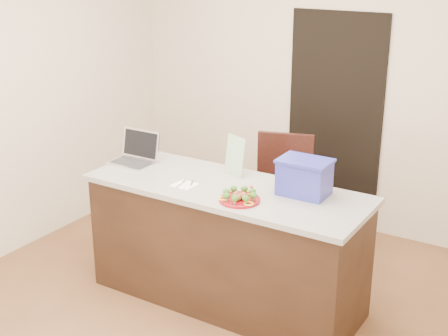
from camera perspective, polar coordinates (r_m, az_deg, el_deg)
The scene contains 16 objects.
ground at distance 4.66m, azimuth -1.46°, elevation -13.21°, with size 4.00×4.00×0.00m, color brown.
room_shell at distance 4.02m, azimuth -1.66°, elevation 6.59°, with size 4.00×4.00×4.00m.
doorway at distance 5.84m, azimuth 10.05°, elevation 4.17°, with size 0.90×0.02×2.00m, color black.
island at distance 4.61m, azimuth 0.21°, elevation -6.95°, with size 2.06×0.76×0.92m.
plate at distance 4.16m, azimuth 1.44°, elevation -2.91°, with size 0.28×0.28×0.02m.
meatballs at distance 4.15m, azimuth 1.43°, elevation -2.61°, with size 0.11×0.10×0.04m.
broccoli at distance 4.15m, azimuth 1.45°, elevation -2.35°, with size 0.23×0.23×0.04m.
pepper_rings at distance 4.16m, azimuth 1.44°, elevation -2.78°, with size 0.25×0.23×0.01m.
napkin at distance 4.44m, azimuth -3.61°, elevation -1.55°, with size 0.15×0.15×0.01m, color white.
fork at distance 4.46m, azimuth -3.75°, elevation -1.39°, with size 0.04×0.16×0.00m.
knife at distance 4.41m, azimuth -3.42°, elevation -1.61°, with size 0.06×0.18×0.01m.
yogurt_bottle at distance 4.25m, azimuth 2.53°, elevation -2.20°, with size 0.03×0.03×0.07m.
laptop at distance 4.95m, azimuth -8.05°, elevation 1.31°, with size 0.35×0.28×0.25m.
leaflet at distance 4.60m, azimuth 0.99°, elevation 1.14°, with size 0.21×0.00×0.29m, color white.
blue_box at distance 4.26m, azimuth 7.36°, elevation -0.81°, with size 0.35×0.26×0.25m.
chair at distance 5.24m, azimuth 4.97°, elevation -1.95°, with size 0.59×0.59×1.06m.
Camera 1 is at (2.16, -3.26, 2.53)m, focal length 50.00 mm.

